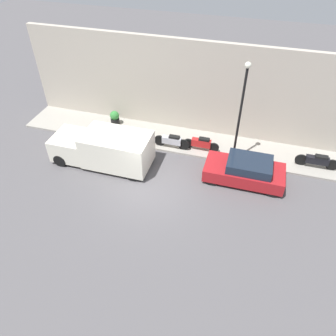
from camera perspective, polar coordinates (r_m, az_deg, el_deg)
The scene contains 10 objects.
ground_plane at distance 16.16m, azimuth -3.16°, elevation -3.59°, with size 60.00×60.00×0.00m, color #514F51.
sidewalk at distance 19.31m, azimuth 0.97°, elevation 5.09°, with size 2.51×18.33×0.11m.
building_facade at distance 19.12m, azimuth 2.22°, elevation 13.95°, with size 0.30×18.33×5.42m.
parked_car at distance 16.63m, azimuth 13.30°, elevation -0.42°, with size 1.79×3.89×1.30m.
delivery_van at distance 17.40m, azimuth -11.21°, elevation 3.43°, with size 2.04×5.26×1.89m.
scooter_silver at distance 18.30m, azimuth 0.68°, elevation 4.75°, with size 0.30×2.03×0.79m.
motorcycle_black at distance 18.60m, azimuth 24.56°, elevation 1.18°, with size 0.30×2.15×0.77m.
motorcycle_red at distance 18.23m, azimuth 5.84°, elevation 4.31°, with size 0.30×2.00×0.78m.
streetlamp at distance 16.21m, azimuth 12.66°, elevation 10.51°, with size 0.29×0.29×5.43m.
potted_plant at distance 20.58m, azimuth -9.25°, elevation 8.65°, with size 0.56×0.56×0.89m.
Camera 1 is at (-10.91, -4.12, 11.19)m, focal length 35.00 mm.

